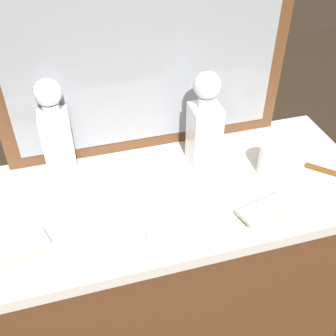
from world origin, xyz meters
name	(u,v)px	position (x,y,z in m)	size (l,w,h in m)	color
dresser	(168,290)	(0.00, 0.00, 0.46)	(1.12, 0.47, 0.91)	brown
dresser_mirror	(145,56)	(0.00, 0.22, 1.20)	(0.82, 0.03, 0.58)	brown
crystal_decanter_center	(204,129)	(0.13, 0.09, 1.03)	(0.08, 0.08, 0.28)	white
crystal_decanter_far_left	(57,139)	(-0.26, 0.16, 1.03)	(0.08, 0.08, 0.29)	white
crystal_tumbler_front	(272,161)	(0.30, 0.00, 0.95)	(0.08, 0.08, 0.09)	white
crystal_tumbler_right	(82,195)	(-0.22, 0.00, 0.96)	(0.07, 0.07, 0.10)	white
silver_brush_far_right	(266,209)	(0.21, -0.15, 0.92)	(0.16, 0.09, 0.02)	#B7A88C
silver_brush_left	(16,251)	(-0.39, -0.11, 0.92)	(0.16, 0.10, 0.02)	#B7A88C
porcelain_dish	(161,236)	(-0.06, -0.15, 0.92)	(0.07, 0.07, 0.01)	silver
tortoiseshell_comb	(325,171)	(0.45, -0.04, 0.91)	(0.09, 0.09, 0.01)	brown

